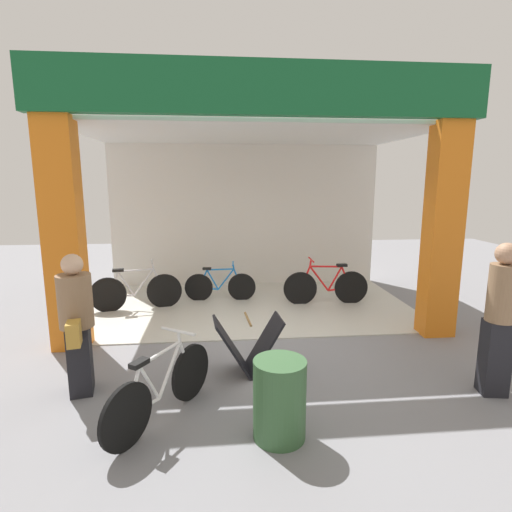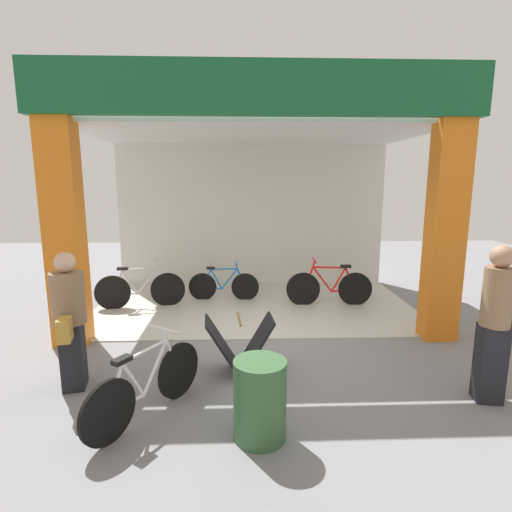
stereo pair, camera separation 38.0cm
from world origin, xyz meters
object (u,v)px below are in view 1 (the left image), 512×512
(bicycle_parked_0, at_px, (162,389))
(trash_bin, at_px, (279,399))
(pedestrian_2, at_px, (77,323))
(sandwich_board_sign, at_px, (248,345))
(bicycle_inside_2, at_px, (136,291))
(bicycle_inside_1, at_px, (220,286))
(bicycle_inside_0, at_px, (326,286))
(pedestrian_1, at_px, (501,318))

(bicycle_parked_0, xyz_separation_m, trash_bin, (1.14, -0.37, 0.04))
(trash_bin, bearing_deg, pedestrian_2, 154.47)
(sandwich_board_sign, relative_size, trash_bin, 1.15)
(bicycle_parked_0, bearing_deg, bicycle_inside_2, 104.65)
(bicycle_inside_1, xyz_separation_m, sandwich_board_sign, (0.33, -3.13, 0.05))
(bicycle_inside_2, xyz_separation_m, trash_bin, (2.10, -4.03, 0.02))
(bicycle_inside_1, bearing_deg, bicycle_inside_0, -11.58)
(pedestrian_1, xyz_separation_m, pedestrian_2, (-4.70, 0.46, -0.06))
(bicycle_inside_0, xyz_separation_m, bicycle_inside_2, (-3.64, -0.01, 0.00))
(bicycle_inside_1, relative_size, trash_bin, 1.85)
(pedestrian_2, xyz_separation_m, trash_bin, (2.14, -1.02, -0.46))
(bicycle_inside_2, bearing_deg, pedestrian_2, -90.72)
(sandwich_board_sign, height_order, pedestrian_2, pedestrian_2)
(bicycle_parked_0, height_order, pedestrian_2, pedestrian_2)
(bicycle_parked_0, height_order, trash_bin, bicycle_parked_0)
(bicycle_inside_0, distance_m, sandwich_board_sign, 3.22)
(bicycle_parked_0, height_order, sandwich_board_sign, bicycle_parked_0)
(pedestrian_1, bearing_deg, pedestrian_2, 174.41)
(bicycle_inside_0, distance_m, pedestrian_2, 4.79)
(bicycle_inside_2, bearing_deg, pedestrian_1, -36.69)
(pedestrian_2, distance_m, trash_bin, 2.41)
(trash_bin, bearing_deg, bicycle_inside_1, 96.75)
(bicycle_inside_1, relative_size, bicycle_inside_2, 0.86)
(bicycle_inside_2, distance_m, trash_bin, 4.55)
(bicycle_inside_0, bearing_deg, pedestrian_2, -140.58)
(bicycle_parked_0, bearing_deg, trash_bin, -17.84)
(bicycle_inside_1, height_order, pedestrian_1, pedestrian_1)
(sandwich_board_sign, distance_m, pedestrian_2, 2.03)
(bicycle_inside_1, distance_m, bicycle_inside_2, 1.63)
(bicycle_inside_2, height_order, sandwich_board_sign, bicycle_inside_2)
(bicycle_inside_1, height_order, bicycle_inside_2, bicycle_inside_2)
(bicycle_inside_2, bearing_deg, bicycle_parked_0, -75.35)
(sandwich_board_sign, xyz_separation_m, trash_bin, (0.20, -1.34, 0.03))
(bicycle_inside_2, relative_size, trash_bin, 2.14)
(bicycle_inside_0, bearing_deg, bicycle_inside_1, 168.42)
(bicycle_parked_0, relative_size, pedestrian_2, 0.84)
(bicycle_inside_2, distance_m, bicycle_parked_0, 3.79)
(bicycle_parked_0, xyz_separation_m, pedestrian_2, (-1.00, 0.65, 0.49))
(sandwich_board_sign, bearing_deg, bicycle_parked_0, -134.01)
(bicycle_parked_0, height_order, pedestrian_1, pedestrian_1)
(bicycle_inside_0, height_order, bicycle_parked_0, bicycle_inside_0)
(bicycle_inside_0, xyz_separation_m, bicycle_inside_1, (-2.07, 0.43, -0.05))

